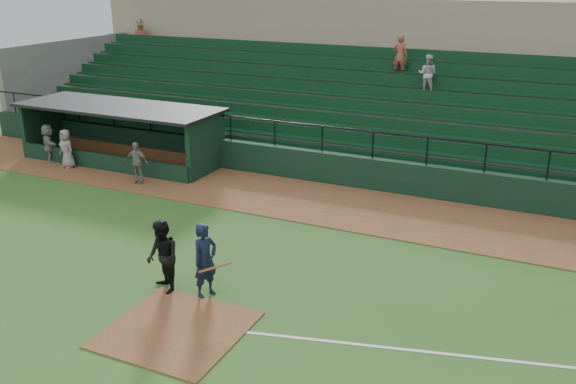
% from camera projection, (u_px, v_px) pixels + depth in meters
% --- Properties ---
extents(ground, '(90.00, 90.00, 0.00)m').
position_uv_depth(ground, '(200.00, 309.00, 15.01)').
color(ground, '#2E5C1D').
rests_on(ground, ground).
extents(warning_track, '(40.00, 4.00, 0.03)m').
position_uv_depth(warning_track, '(324.00, 203.00, 21.83)').
color(warning_track, brown).
rests_on(warning_track, ground).
extents(home_plate_dirt, '(3.00, 3.00, 0.03)m').
position_uv_depth(home_plate_dirt, '(177.00, 329.00, 14.15)').
color(home_plate_dirt, brown).
rests_on(home_plate_dirt, ground).
extents(foul_line, '(17.49, 4.44, 0.01)m').
position_uv_depth(foul_line, '(560.00, 366.00, 12.84)').
color(foul_line, white).
rests_on(foul_line, ground).
extents(stadium_structure, '(38.00, 13.08, 6.40)m').
position_uv_depth(stadium_structure, '(394.00, 97.00, 28.28)').
color(stadium_structure, black).
rests_on(stadium_structure, ground).
extents(dugout, '(8.90, 3.20, 2.42)m').
position_uv_depth(dugout, '(127.00, 129.00, 26.61)').
color(dugout, black).
rests_on(dugout, ground).
extents(batter_at_plate, '(1.12, 0.81, 1.94)m').
position_uv_depth(batter_at_plate, '(205.00, 260.00, 15.35)').
color(batter_at_plate, '#101832').
rests_on(batter_at_plate, ground).
extents(umpire, '(1.18, 1.12, 1.91)m').
position_uv_depth(umpire, '(163.00, 257.00, 15.56)').
color(umpire, black).
rests_on(umpire, ground).
extents(dugout_player_a, '(0.99, 0.52, 1.62)m').
position_uv_depth(dugout_player_a, '(137.00, 163.00, 23.61)').
color(dugout_player_a, gray).
rests_on(dugout_player_a, warning_track).
extents(dugout_player_b, '(0.89, 0.69, 1.61)m').
position_uv_depth(dugout_player_b, '(67.00, 149.00, 25.47)').
color(dugout_player_b, gray).
rests_on(dugout_player_b, warning_track).
extents(dugout_player_c, '(1.48, 1.27, 1.61)m').
position_uv_depth(dugout_player_c, '(48.00, 143.00, 26.31)').
color(dugout_player_c, '#9A9590').
rests_on(dugout_player_c, warning_track).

